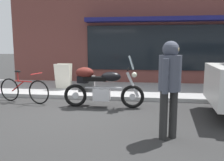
{
  "coord_description": "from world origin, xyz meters",
  "views": [
    {
      "loc": [
        1.66,
        -5.52,
        1.62
      ],
      "look_at": [
        0.84,
        0.62,
        0.7
      ],
      "focal_mm": 37.26,
      "sensor_mm": 36.0,
      "label": 1
    }
  ],
  "objects": [
    {
      "name": "pedestrian_walking",
      "position": [
        2.12,
        -1.5,
        1.07
      ],
      "size": [
        0.5,
        0.52,
        1.71
      ],
      "color": "#282828",
      "rests_on": "ground_plane"
    },
    {
      "name": "touring_motorcycle",
      "position": [
        0.51,
        0.45,
        0.6
      ],
      "size": [
        2.15,
        0.64,
        1.39
      ],
      "color": "black",
      "rests_on": "ground_plane"
    },
    {
      "name": "sandwich_board_sign",
      "position": [
        -1.13,
        2.34,
        0.57
      ],
      "size": [
        0.55,
        0.4,
        0.88
      ],
      "color": "silver",
      "rests_on": "sidewalk_curb"
    },
    {
      "name": "parked_bicycle",
      "position": [
        -1.74,
        0.66,
        0.37
      ],
      "size": [
        1.69,
        0.56,
        0.93
      ],
      "color": "black",
      "rests_on": "ground_plane"
    },
    {
      "name": "ground_plane",
      "position": [
        0.0,
        0.0,
        0.0
      ],
      "size": [
        80.0,
        80.0,
        0.0
      ],
      "primitive_type": "plane",
      "color": "#2F2F2F"
    }
  ]
}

